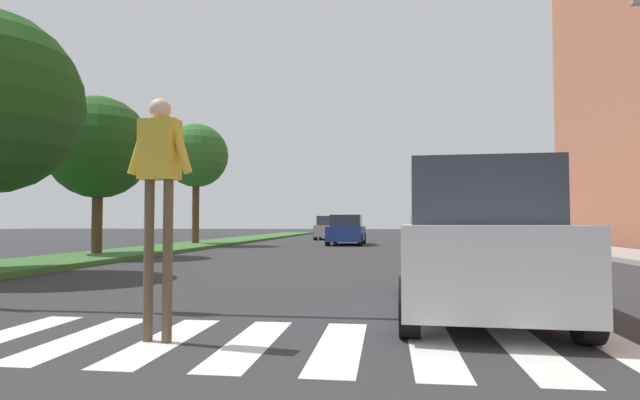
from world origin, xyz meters
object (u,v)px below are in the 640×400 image
Objects in this scene: traffic_light_gantry at (27,15)px; pedestrian_performer at (159,179)px; sedan_midblock at (347,231)px; tree_far at (98,148)px; tree_distant at (196,156)px; suv_crossing at (473,243)px; sedan_distant at (329,229)px; sedan_far_horizon at (420,227)px.

pedestrian_performer is (3.13, -2.10, -2.73)m from traffic_light_gantry.
tree_far is at bearing -125.11° from sedan_midblock.
tree_distant reaches higher than pedestrian_performer.
suv_crossing is (3.49, 2.28, -0.73)m from pedestrian_performer.
tree_distant is at bearing 110.02° from pedestrian_performer.
traffic_light_gantry is 2.25× the size of sedan_midblock.
sedan_distant is (-1.80, 31.58, -0.88)m from pedestrian_performer.
sedan_midblock is (3.27, 20.98, -3.63)m from traffic_light_gantry.
traffic_light_gantry is at bearing -178.44° from suv_crossing.
pedestrian_performer is at bearing -86.74° from sedan_distant.
pedestrian_performer is at bearing -33.83° from traffic_light_gantry.
traffic_light_gantry is 21.54m from sedan_midblock.
pedestrian_performer is 23.10m from sedan_midblock.
sedan_far_horizon is (1.66, 37.61, -0.12)m from suv_crossing.
tree_far is at bearing -106.79° from sedan_distant.
sedan_distant is at bearing 61.94° from tree_distant.
tree_far is 0.88× the size of tree_distant.
sedan_far_horizon is (8.28, 37.79, -3.58)m from traffic_light_gantry.
traffic_light_gantry is at bearing -76.64° from tree_distant.
traffic_light_gantry is (4.43, -18.66, -0.30)m from tree_distant.
pedestrian_performer is (7.57, -20.76, -3.03)m from tree_distant.
pedestrian_performer is 0.53× the size of suv_crossing.
traffic_light_gantry is at bearing 146.17° from pedestrian_performer.
tree_distant is 21.87m from suv_crossing.
suv_crossing reaches higher than sedan_midblock.
tree_distant is 12.87m from sedan_distant.
suv_crossing is 21.07m from sedan_midblock.
tree_far is at bearing 115.29° from traffic_light_gantry.
sedan_midblock is at bearing -77.18° from sedan_distant.
suv_crossing is 1.12× the size of sedan_distant.
sedan_distant is (5.77, 10.82, -3.91)m from tree_distant.
sedan_midblock is at bearing 99.17° from suv_crossing.
tree_far is 14.05m from sedan_midblock.
tree_far is 0.57× the size of traffic_light_gantry.
tree_distant is at bearing -163.25° from sedan_midblock.
sedan_midblock is 8.72m from sedan_distant.
tree_far is 8.94m from tree_distant.
pedestrian_performer is 0.58× the size of sedan_midblock.
tree_far is 15.06m from suv_crossing.
suv_crossing is (11.06, -18.48, -3.76)m from tree_distant.
traffic_light_gantry is 2.33× the size of sedan_distant.
tree_distant is at bearing 120.89° from suv_crossing.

